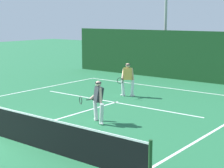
{
  "coord_description": "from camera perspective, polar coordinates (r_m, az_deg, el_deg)",
  "views": [
    {
      "loc": [
        10.05,
        -6.96,
        3.81
      ],
      "look_at": [
        0.4,
        5.45,
        1.0
      ],
      "focal_mm": 59.91,
      "sensor_mm": 36.0,
      "label": 1
    }
  ],
  "objects": [
    {
      "name": "court_line_service",
      "position": [
        16.99,
        0.48,
        -2.82
      ],
      "size": [
        8.63,
        0.1,
        0.01
      ],
      "primitive_type": "cube",
      "color": "white",
      "rests_on": "ground_plane"
    },
    {
      "name": "court_line_baseline_far",
      "position": [
        20.72,
        8.16,
        -0.56
      ],
      "size": [
        10.58,
        0.1,
        0.01
      ],
      "primitive_type": "cube",
      "color": "white",
      "rests_on": "ground_plane"
    },
    {
      "name": "player_near",
      "position": [
        13.62,
        -2.14,
        -2.42
      ],
      "size": [
        1.08,
        0.82,
        1.56
      ],
      "rotation": [
        0.0,
        0.0,
        2.62
      ],
      "color": "silver",
      "rests_on": "ground_plane"
    },
    {
      "name": "court_line_centre",
      "position": [
        14.79,
        -6.61,
        -4.85
      ],
      "size": [
        0.1,
        6.4,
        0.01
      ],
      "primitive_type": "cube",
      "color": "white",
      "rests_on": "ground_plane"
    },
    {
      "name": "tennis_ball",
      "position": [
        15.68,
        -14.76,
        -4.15
      ],
      "size": [
        0.07,
        0.07,
        0.07
      ],
      "primitive_type": "sphere",
      "color": "#D1E033",
      "rests_on": "ground_plane"
    },
    {
      "name": "player_far",
      "position": [
        18.19,
        2.39,
        0.91
      ],
      "size": [
        0.72,
        0.95,
        1.63
      ],
      "rotation": [
        0.0,
        0.0,
        3.63
      ],
      "color": "silver",
      "rests_on": "ground_plane"
    },
    {
      "name": "ground_plane",
      "position": [
        12.81,
        -16.76,
        -7.62
      ],
      "size": [
        80.0,
        80.0,
        0.0
      ],
      "primitive_type": "plane",
      "color": "#23683E"
    },
    {
      "name": "back_fence_windscreen",
      "position": [
        23.08,
        11.88,
        4.2
      ],
      "size": [
        17.6,
        0.12,
        3.02
      ],
      "primitive_type": "cube",
      "color": "#17421E",
      "rests_on": "ground_plane"
    }
  ]
}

